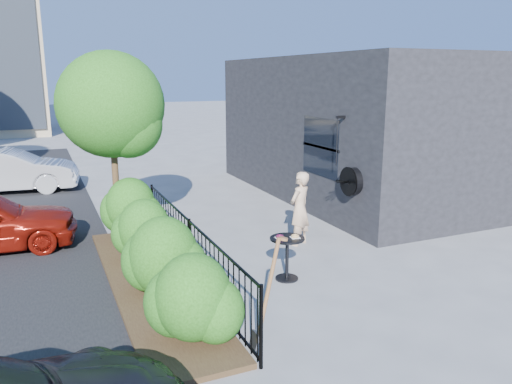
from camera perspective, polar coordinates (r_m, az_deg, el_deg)
name	(u,v)px	position (r m, az deg, el deg)	size (l,w,h in m)	color
ground	(268,266)	(9.45, 1.42, -8.47)	(120.00, 120.00, 0.00)	gray
shop_building	(370,126)	(15.57, 12.95, 7.36)	(6.22, 9.00, 4.00)	black
fence	(190,249)	(8.76, -7.54, -6.45)	(0.05, 6.05, 1.10)	black
planting_bed	(151,283)	(8.80, -11.89, -10.17)	(1.30, 6.00, 0.08)	#382616
shrubs	(154,244)	(8.67, -11.58, -5.83)	(1.10, 5.60, 1.24)	#1F5313
patio_tree	(115,111)	(10.84, -15.84, 8.86)	(2.20, 2.20, 3.94)	#3F2B19
cafe_table	(287,251)	(8.71, 3.58, -6.71)	(0.61, 0.61, 0.81)	black
woman	(300,209)	(10.43, 5.01, -1.91)	(0.57, 0.37, 1.56)	tan
shovel	(265,301)	(6.53, 1.09, -12.31)	(0.51, 0.20, 1.53)	brown
car_silver	(7,171)	(16.94, -26.57, 2.19)	(1.41, 4.05, 1.34)	silver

